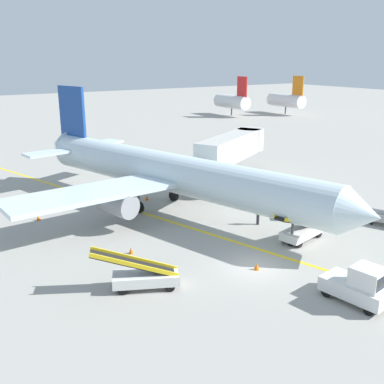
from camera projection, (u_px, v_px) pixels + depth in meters
The scene contains 16 objects.
ground_plane at pixel (255, 267), 28.98m from camera, with size 300.00×300.00×0.00m, color #9E9B93.
taxi_line_yellow at pixel (223, 238), 33.60m from camera, with size 0.30×80.00×0.01m, color yellow.
airliner at pixel (168, 172), 38.80m from camera, with size 27.78×34.65×10.10m.
jet_bridge at pixel (235, 146), 49.70m from camera, with size 12.48×8.37×4.85m.
pushback_tug at pixel (360, 285), 24.58m from camera, with size 2.44×3.85×2.20m.
baggage_tug_near_wing at pixel (311, 207), 37.51m from camera, with size 2.42×2.72×2.10m.
belt_loader_forward_hold at pixel (144, 276), 26.16m from camera, with size 5.06×3.24×2.59m.
belt_loader_aft_hold at pixel (301, 230), 33.00m from camera, with size 5.16×2.29×2.59m.
ground_crew_marshaller at pixel (258, 214), 36.07m from camera, with size 0.36×0.24×1.70m.
safety_cone_nose_left at pixel (257, 266), 28.55m from camera, with size 0.36×0.36×0.44m, color orange.
safety_cone_nose_right at pixel (38, 218), 37.21m from camera, with size 0.36×0.36×0.44m, color orange.
safety_cone_wingtip_left at pixel (131, 250), 30.90m from camera, with size 0.36×0.36×0.44m, color orange.
safety_cone_wingtip_right at pixel (147, 198), 42.43m from camera, with size 0.36×0.36×0.44m, color orange.
safety_cone_tail_area at pixel (196, 191), 44.57m from camera, with size 0.36×0.36×0.44m, color orange.
distant_aircraft_mid_left at pixel (232, 101), 102.40m from camera, with size 3.00×10.10×8.80m.
distant_aircraft_mid_right at pixel (286, 100), 105.40m from camera, with size 3.00×10.10×8.80m.
Camera 1 is at (-17.67, -20.00, 12.92)m, focal length 42.35 mm.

